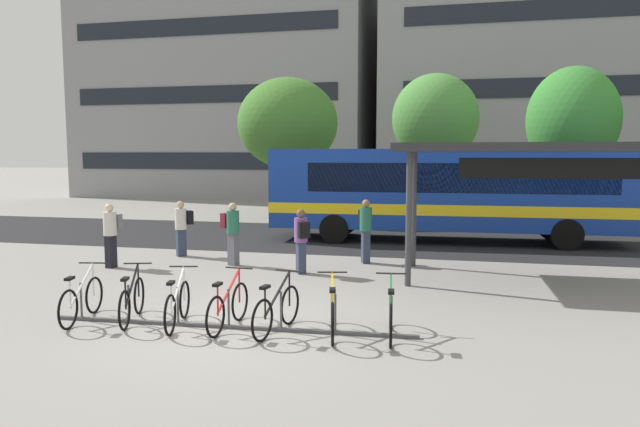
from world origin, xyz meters
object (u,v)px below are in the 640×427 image
object	(u,v)px
transit_shelter	(542,152)
commuter_grey_pack_4	(111,231)
street_tree_1	(288,123)
city_bus	(444,190)
street_tree_2	(573,120)
street_tree_3	(435,119)
parked_bicycle_black_4	(277,311)
parked_bicycle_white_2	(178,305)
commuter_black_pack_1	(301,237)
parked_bicycle_black_1	(132,301)
parked_bicycle_green_6	(391,315)
parked_bicycle_red_3	(228,307)
commuter_black_pack_2	(182,225)
commuter_black_pack_3	(366,226)
parked_bicycle_yellow_5	(332,313)
parked_bicycle_white_0	(82,300)
commuter_maroon_pack_0	(232,229)

from	to	relation	value
transit_shelter	commuter_grey_pack_4	world-z (taller)	transit_shelter
street_tree_1	commuter_grey_pack_4	bearing A→B (deg)	-96.75
city_bus	street_tree_2	size ratio (longest dim) A/B	1.86
street_tree_3	parked_bicycle_black_4	bearing A→B (deg)	-96.74
parked_bicycle_white_2	commuter_black_pack_1	distance (m)	4.92
parked_bicycle_black_1	parked_bicycle_green_6	world-z (taller)	same
city_bus	parked_bicycle_red_3	size ratio (longest dim) A/B	7.02
transit_shelter	commuter_black_pack_2	bearing A→B (deg)	172.32
parked_bicycle_black_1	parked_bicycle_white_2	world-z (taller)	same
transit_shelter	commuter_grey_pack_4	bearing A→B (deg)	-176.62
commuter_black_pack_3	street_tree_2	distance (m)	11.99
commuter_grey_pack_4	commuter_black_pack_1	bearing A→B (deg)	99.44
parked_bicycle_white_2	commuter_grey_pack_4	distance (m)	6.14
parked_bicycle_red_3	parked_bicycle_yellow_5	xyz separation A→B (m)	(1.85, 0.02, 0.00)
street_tree_3	commuter_black_pack_2	bearing A→B (deg)	-120.43
parked_bicycle_white_0	commuter_maroon_pack_0	bearing A→B (deg)	-17.56
parked_bicycle_white_0	commuter_black_pack_2	xyz separation A→B (m)	(-1.21, 6.52, 0.56)
parked_bicycle_red_3	commuter_black_pack_3	bearing A→B (deg)	-10.21
city_bus	parked_bicycle_white_0	size ratio (longest dim) A/B	7.09
parked_bicycle_white_0	parked_bicycle_black_4	distance (m)	3.67
parked_bicycle_green_6	commuter_black_pack_1	bearing A→B (deg)	24.93
street_tree_2	street_tree_1	bearing A→B (deg)	175.15
parked_bicycle_white_2	parked_bicycle_green_6	xyz separation A→B (m)	(3.72, 0.21, 0.00)
parked_bicycle_red_3	commuter_black_pack_1	size ratio (longest dim) A/B	1.05
street_tree_1	parked_bicycle_white_0	bearing A→B (deg)	-87.12
parked_bicycle_yellow_5	parked_bicycle_red_3	bearing A→B (deg)	78.74
city_bus	commuter_black_pack_1	size ratio (longest dim) A/B	7.35
commuter_black_pack_1	commuter_maroon_pack_0	bearing A→B (deg)	41.08
commuter_black_pack_2	street_tree_1	xyz separation A→B (m)	(0.37, 10.28, 3.50)
transit_shelter	commuter_maroon_pack_0	bearing A→B (deg)	177.67
city_bus	commuter_maroon_pack_0	size ratio (longest dim) A/B	7.04
parked_bicycle_black_4	street_tree_2	distance (m)	17.86
commuter_maroon_pack_0	street_tree_1	distance (m)	11.89
parked_bicycle_red_3	commuter_black_pack_2	world-z (taller)	commuter_black_pack_2
parked_bicycle_white_2	transit_shelter	xyz separation A→B (m)	(6.74, 5.20, 2.70)
parked_bicycle_white_2	commuter_maroon_pack_0	world-z (taller)	commuter_maroon_pack_0
parked_bicycle_white_0	commuter_maroon_pack_0	distance (m)	5.61
parked_bicycle_black_1	street_tree_2	distance (m)	19.16
transit_shelter	commuter_black_pack_1	bearing A→B (deg)	-176.26
city_bus	commuter_black_pack_2	world-z (taller)	city_bus
commuter_grey_pack_4	street_tree_2	distance (m)	17.95
parked_bicycle_white_0	parked_bicycle_yellow_5	xyz separation A→B (m)	(4.62, 0.16, 0.00)
parked_bicycle_red_3	parked_bicycle_green_6	xyz separation A→B (m)	(2.81, 0.13, 0.00)
parked_bicycle_yellow_5	parked_bicycle_white_0	bearing A→B (deg)	80.29
parked_bicycle_green_6	commuter_black_pack_1	xyz separation A→B (m)	(-2.71, 4.58, 0.56)
transit_shelter	commuter_black_pack_1	world-z (taller)	transit_shelter
transit_shelter	street_tree_3	bearing A→B (deg)	101.35
parked_bicycle_white_0	parked_bicycle_black_4	bearing A→B (deg)	-97.85
city_bus	commuter_black_pack_2	size ratio (longest dim) A/B	7.34
parked_bicycle_black_1	commuter_grey_pack_4	distance (m)	5.47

